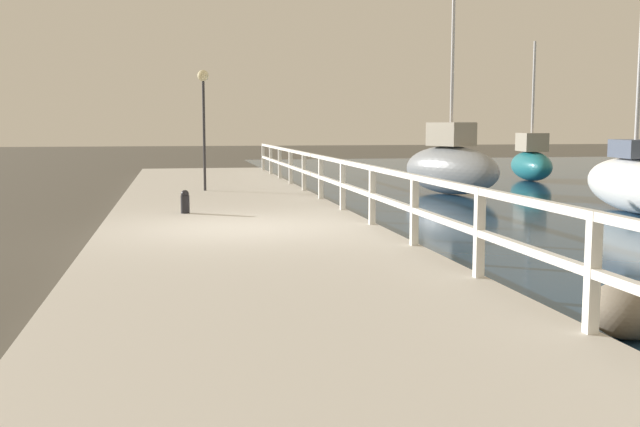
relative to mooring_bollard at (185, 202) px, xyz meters
The scene contains 9 objects.
ground_plane 2.50m from the mooring_bollard, 68.62° to the right, with size 120.00×120.00×0.00m, color #4C473D.
dock_walkway 2.48m from the mooring_bollard, 68.62° to the right, with size 4.69×36.00×0.23m.
railing 3.92m from the mooring_bollard, 36.06° to the right, with size 0.10×32.50×1.01m.
boulder_far_strip 9.53m from the mooring_bollard, 66.36° to the right, with size 0.72×0.65×0.54m.
mooring_bollard is the anchor object (origin of this frame).
dock_lamp 5.59m from the mooring_bollard, 83.49° to the left, with size 0.29×0.29×3.12m.
sailboat_gray 9.07m from the mooring_bollard, 35.12° to the left, with size 2.41×3.84×6.67m.
sailboat_teal 15.44m from the mooring_bollard, 38.59° to the left, with size 1.64×3.36×4.80m.
sailboat_white 9.79m from the mooring_bollard, ahead, with size 1.87×4.83×5.16m.
Camera 1 is at (-1.06, -12.39, 1.92)m, focal length 42.00 mm.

